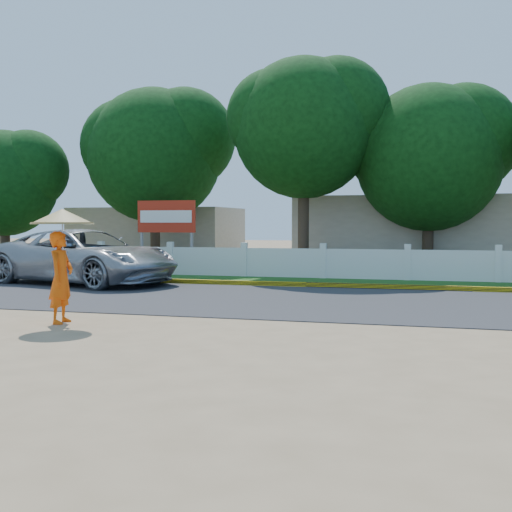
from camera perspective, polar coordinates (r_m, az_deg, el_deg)
The scene contains 11 objects.
ground at distance 12.70m, azimuth -2.42°, elevation -6.33°, with size 120.00×120.00×0.00m, color #9E8460.
road at distance 16.99m, azimuth 2.25°, elevation -3.92°, with size 60.00×7.00×0.02m, color #38383A.
grass_verge at distance 22.11m, azimuth 5.36°, elevation -2.31°, with size 60.00×3.50×0.03m, color #2D601E.
curb at distance 20.44m, azimuth 4.53°, elevation -2.56°, with size 40.00×0.18×0.16m, color yellow.
fence at distance 23.49m, azimuth 5.99°, elevation -0.69°, with size 40.00×0.10×1.10m, color silver.
building_near at distance 29.94m, azimuth 13.83°, elevation 2.04°, with size 10.00×6.00×3.20m, color #B7AD99.
building_far at distance 33.89m, azimuth -8.68°, elevation 1.85°, with size 8.00×5.00×2.80m, color #B7AD99.
vehicle at distance 22.09m, azimuth -14.97°, elevation -0.06°, with size 3.04×6.59×1.83m, color #9FA2A7.
monk_with_parasol at distance 13.61m, azimuth -16.89°, elevation 0.61°, with size 1.28×1.28×2.33m.
billboard at distance 26.39m, azimuth -7.97°, elevation 3.15°, with size 2.50×0.13×2.95m.
tree_row at distance 26.92m, azimuth 1.58°, elevation 9.08°, with size 29.28×7.52×8.60m.
Camera 1 is at (3.85, -11.92, 2.06)m, focal length 45.00 mm.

